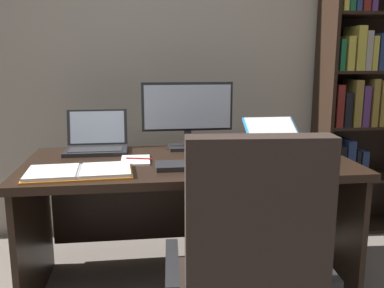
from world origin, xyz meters
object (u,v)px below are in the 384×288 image
object	(u,v)px
computer_mouse	(257,162)
keyboard	(198,165)
monitor	(187,115)
desk	(187,190)
notepad	(135,160)
open_binder	(79,172)
coffee_mug	(307,144)
pen	(139,158)
bookshelf	(364,98)
laptop	(97,143)
reading_stand_with_book	(272,132)

from	to	relation	value
computer_mouse	keyboard	bearing A→B (deg)	180.00
monitor	desk	bearing A→B (deg)	-97.47
computer_mouse	notepad	bearing A→B (deg)	164.13
monitor	open_binder	xyz separation A→B (m)	(-0.57, -0.50, -0.19)
computer_mouse	monitor	bearing A→B (deg)	123.88
notepad	coffee_mug	distance (m)	0.98
pen	monitor	bearing A→B (deg)	43.43
desk	open_binder	xyz separation A→B (m)	(-0.54, -0.30, 0.21)
computer_mouse	desk	bearing A→B (deg)	142.27
bookshelf	pen	world-z (taller)	bookshelf
pen	coffee_mug	world-z (taller)	coffee_mug
laptop	notepad	distance (m)	0.36
reading_stand_with_book	laptop	bearing A→B (deg)	-176.41
bookshelf	laptop	world-z (taller)	bookshelf
bookshelf	keyboard	world-z (taller)	bookshelf
laptop	reading_stand_with_book	xyz separation A→B (m)	(1.08, 0.07, 0.03)
notepad	pen	bearing A→B (deg)	0.00
monitor	open_binder	distance (m)	0.78
desk	keyboard	distance (m)	0.33
desk	monitor	bearing A→B (deg)	82.53
open_binder	coffee_mug	bearing A→B (deg)	10.80
desk	notepad	size ratio (longest dim) A/B	8.20
bookshelf	coffee_mug	bearing A→B (deg)	-137.32
computer_mouse	open_binder	size ratio (longest dim) A/B	0.21
keyboard	pen	xyz separation A→B (m)	(-0.29, 0.17, 0.00)
keyboard	computer_mouse	size ratio (longest dim) A/B	4.04
keyboard	pen	distance (m)	0.34
open_binder	pen	world-z (taller)	open_binder
laptop	coffee_mug	size ratio (longest dim) A/B	3.53
open_binder	coffee_mug	world-z (taller)	coffee_mug
computer_mouse	reading_stand_with_book	xyz separation A→B (m)	(0.24, 0.51, 0.06)
bookshelf	notepad	size ratio (longest dim) A/B	9.39
bookshelf	monitor	world-z (taller)	bookshelf
pen	coffee_mug	distance (m)	0.96
monitor	laptop	world-z (taller)	monitor
desk	notepad	distance (m)	0.36
monitor	bookshelf	bearing A→B (deg)	17.75
open_binder	pen	xyz separation A→B (m)	(0.28, 0.22, 0.00)
computer_mouse	notepad	world-z (taller)	computer_mouse
monitor	computer_mouse	bearing A→B (deg)	-56.12
notepad	monitor	bearing A→B (deg)	41.52
laptop	open_binder	size ratio (longest dim) A/B	0.70
laptop	coffee_mug	bearing A→B (deg)	-9.21
coffee_mug	computer_mouse	bearing A→B (deg)	-145.22
desk	keyboard	bearing A→B (deg)	-84.21
monitor	open_binder	bearing A→B (deg)	-138.90
computer_mouse	pen	world-z (taller)	computer_mouse
bookshelf	notepad	world-z (taller)	bookshelf
monitor	coffee_mug	size ratio (longest dim) A/B	5.38
desk	open_binder	world-z (taller)	open_binder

